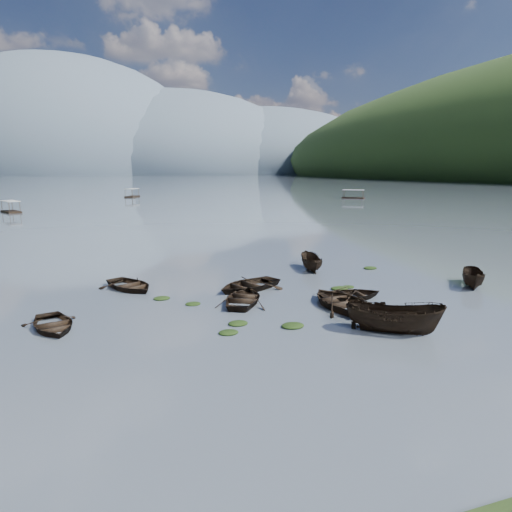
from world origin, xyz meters
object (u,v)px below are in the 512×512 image
object	(u,v)px
rowboat_0	(53,329)
pontoon_left	(11,213)
pontoon_centre	(132,197)
rowboat_3	(341,307)

from	to	relation	value
rowboat_0	pontoon_left	xyz separation A→B (m)	(-13.12, 73.33, 0.00)
pontoon_centre	rowboat_0	bearing A→B (deg)	-71.96
rowboat_0	rowboat_3	bearing A→B (deg)	-18.54
rowboat_0	rowboat_3	xyz separation A→B (m)	(16.01, -1.47, 0.00)
rowboat_0	rowboat_3	size ratio (longest dim) A/B	0.78
rowboat_0	pontoon_left	distance (m)	74.49
rowboat_3	pontoon_centre	size ratio (longest dim) A/B	0.81
pontoon_left	rowboat_0	bearing A→B (deg)	-104.02
rowboat_3	pontoon_left	xyz separation A→B (m)	(-29.13, 74.80, 0.00)
rowboat_0	pontoon_centre	bearing A→B (deg)	70.57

